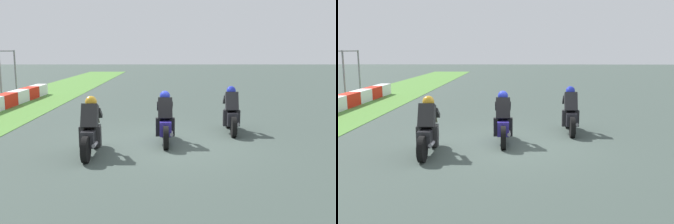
{
  "view_description": "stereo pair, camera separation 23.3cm",
  "coord_description": "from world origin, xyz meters",
  "views": [
    {
      "loc": [
        -10.43,
        0.04,
        2.66
      ],
      "look_at": [
        0.15,
        0.03,
        0.9
      ],
      "focal_mm": 39.85,
      "sensor_mm": 36.0,
      "label": 1
    },
    {
      "loc": [
        -10.43,
        -0.19,
        2.66
      ],
      "look_at": [
        0.15,
        0.03,
        0.9
      ],
      "focal_mm": 39.85,
      "sensor_mm": 36.0,
      "label": 2
    }
  ],
  "objects": [
    {
      "name": "rider_lane_b",
      "position": [
        0.08,
        0.11,
        0.62
      ],
      "size": [
        2.04,
        0.55,
        1.51
      ],
      "rotation": [
        0.0,
        0.0,
        0.04
      ],
      "color": "black",
      "rests_on": "ground_plane"
    },
    {
      "name": "rider_lane_c",
      "position": [
        -1.14,
        1.99,
        0.62
      ],
      "size": [
        2.04,
        0.54,
        1.51
      ],
      "rotation": [
        0.0,
        0.0,
        0.01
      ],
      "color": "black",
      "rests_on": "ground_plane"
    },
    {
      "name": "ground_plane",
      "position": [
        0.0,
        0.0,
        0.0
      ],
      "size": [
        120.0,
        120.0,
        0.0
      ],
      "primitive_type": "plane",
      "color": "#3B4942"
    },
    {
      "name": "rider_lane_a",
      "position": [
        1.49,
        -2.03,
        0.62
      ],
      "size": [
        2.04,
        0.55,
        1.51
      ],
      "rotation": [
        0.0,
        0.0,
        -0.04
      ],
      "color": "black",
      "rests_on": "ground_plane"
    }
  ]
}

